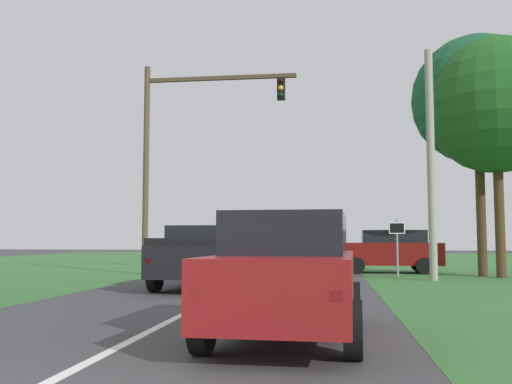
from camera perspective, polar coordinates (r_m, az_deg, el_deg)
ground_plane at (r=15.45m, az=-3.18°, el=-10.04°), size 120.00×120.00×0.00m
red_suv_near at (r=8.67m, az=3.36°, el=-7.85°), size 2.23×4.78×1.82m
pickup_truck_lead at (r=17.21m, az=-4.99°, el=-6.29°), size 2.49×5.44×1.83m
traffic_light at (r=24.21m, az=-7.49°, el=5.27°), size 6.44×0.40×8.73m
keep_moving_sign at (r=22.55m, az=13.84°, el=-4.61°), size 0.60×0.09×2.21m
oak_tree_right at (r=23.93m, az=22.71°, el=7.94°), size 5.22×5.22×9.15m
crossing_suv_far at (r=25.33m, az=13.11°, el=-5.67°), size 4.43×2.09×1.82m
utility_pole_right at (r=21.19m, az=16.99°, el=2.72°), size 0.28×0.28×8.20m
extra_tree_1 at (r=24.77m, az=21.13°, el=8.53°), size 5.14×5.14×9.57m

